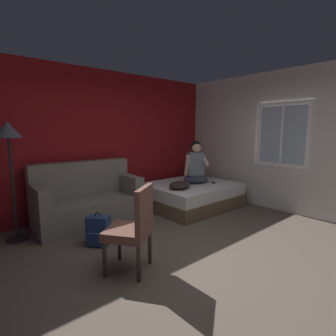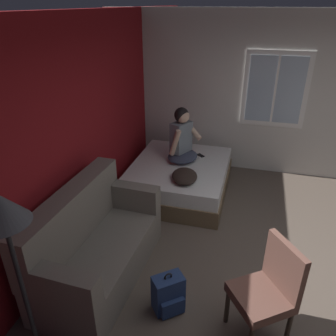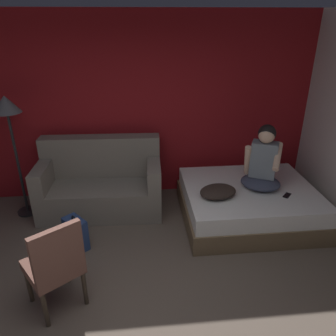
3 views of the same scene
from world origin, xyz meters
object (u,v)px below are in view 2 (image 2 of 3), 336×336
at_px(side_chair, 268,288).
at_px(bed, 179,178).
at_px(person_seated, 182,140).
at_px(floor_lamp, 6,229).
at_px(throw_pillow, 185,176).
at_px(backpack, 169,294).
at_px(couch, 94,246).
at_px(cell_phone, 201,155).

bearing_deg(side_chair, bed, 30.42).
bearing_deg(person_seated, side_chair, -151.04).
height_order(person_seated, floor_lamp, floor_lamp).
bearing_deg(throw_pillow, bed, 21.26).
xyz_separation_m(person_seated, backpack, (-2.43, -0.44, -0.64)).
distance_m(backpack, throw_pillow, 1.85).
height_order(person_seated, throw_pillow, person_seated).
distance_m(person_seated, backpack, 2.55).
xyz_separation_m(person_seated, floor_lamp, (-3.26, 0.45, 0.59)).
height_order(couch, side_chair, couch).
xyz_separation_m(person_seated, cell_phone, (0.27, -0.26, -0.35)).
xyz_separation_m(cell_phone, floor_lamp, (-3.53, 0.72, 0.94)).
distance_m(bed, person_seated, 0.61).
height_order(backpack, floor_lamp, floor_lamp).
height_order(bed, throw_pillow, throw_pillow).
bearing_deg(couch, backpack, -105.45).
distance_m(bed, floor_lamp, 3.37).
distance_m(person_seated, throw_pillow, 0.72).
bearing_deg(cell_phone, person_seated, -1.66).
distance_m(side_chair, throw_pillow, 2.14).
bearing_deg(bed, couch, 167.12).
bearing_deg(backpack, throw_pillow, 7.94).
bearing_deg(backpack, floor_lamp, 132.96).
relative_size(person_seated, throw_pillow, 1.82).
xyz_separation_m(couch, cell_phone, (2.44, -0.73, 0.09)).
bearing_deg(person_seated, backpack, -169.71).
relative_size(bed, person_seated, 2.05).
relative_size(bed, throw_pillow, 3.74).
relative_size(side_chair, person_seated, 1.12).
bearing_deg(floor_lamp, cell_phone, -11.47).
relative_size(side_chair, backpack, 2.14).
bearing_deg(person_seated, cell_phone, -44.46).
bearing_deg(bed, floor_lamp, 171.80).
height_order(person_seated, cell_phone, person_seated).
height_order(person_seated, backpack, person_seated).
bearing_deg(couch, person_seated, -12.16).
height_order(couch, person_seated, person_seated).
height_order(couch, backpack, couch).
height_order(backpack, cell_phone, cell_phone).
relative_size(couch, side_chair, 1.77).
relative_size(couch, cell_phone, 12.02).
xyz_separation_m(couch, person_seated, (2.18, -0.47, 0.44)).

